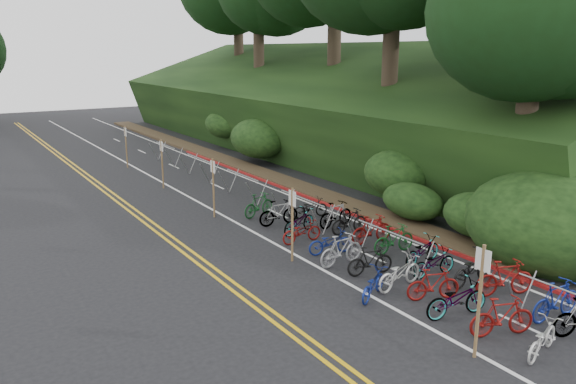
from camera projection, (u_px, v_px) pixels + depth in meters
name	position (u px, v px, depth m)	size (l,w,h in m)	color
ground	(379.00, 326.00, 14.20)	(120.00, 120.00, 0.00)	black
road_markings	(225.00, 222.00, 22.78)	(7.47, 80.00, 0.01)	gold
red_curb	(302.00, 194.00, 26.96)	(0.25, 28.00, 0.10)	maroon
embankment	(335.00, 118.00, 35.88)	(14.30, 48.14, 9.11)	black
bike_racks_rest	(242.00, 181.00, 26.18)	(1.14, 23.00, 1.17)	gray
signpost_near	(480.00, 295.00, 12.39)	(0.08, 0.40, 2.70)	brown
signposts_rest	(185.00, 171.00, 25.60)	(0.08, 18.40, 2.50)	brown
bike_front	(373.00, 284.00, 15.74)	(1.58, 0.55, 0.83)	navy
bike_valet	(392.00, 252.00, 18.02)	(3.30, 14.86, 1.08)	beige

